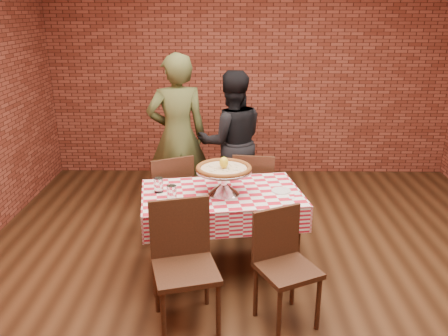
{
  "coord_description": "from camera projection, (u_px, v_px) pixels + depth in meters",
  "views": [
    {
      "loc": [
        -0.31,
        -3.36,
        2.26
      ],
      "look_at": [
        -0.35,
        0.4,
        0.95
      ],
      "focal_mm": 37.17,
      "sensor_mm": 36.0,
      "label": 1
    }
  ],
  "objects": [
    {
      "name": "chair_far_right",
      "position": [
        254.0,
        191.0,
        4.81
      ],
      "size": [
        0.46,
        0.46,
        0.89
      ],
      "primitive_type": null,
      "rotation": [
        0.0,
        0.0,
        3.02
      ],
      "color": "#422314",
      "rests_on": "ground"
    },
    {
      "name": "diner_black",
      "position": [
        232.0,
        142.0,
        5.27
      ],
      "size": [
        0.88,
        0.74,
        1.61
      ],
      "primitive_type": "imported",
      "rotation": [
        0.0,
        0.0,
        3.32
      ],
      "color": "black",
      "rests_on": "ground"
    },
    {
      "name": "water_glass_right",
      "position": [
        159.0,
        185.0,
        3.95
      ],
      "size": [
        0.09,
        0.09,
        0.13
      ],
      "primitive_type": "cylinder",
      "rotation": [
        0.0,
        0.0,
        0.16
      ],
      "color": "white",
      "rests_on": "tablecloth"
    },
    {
      "name": "water_glass_left",
      "position": [
        172.0,
        193.0,
        3.79
      ],
      "size": [
        0.09,
        0.09,
        0.13
      ],
      "primitive_type": "cylinder",
      "rotation": [
        0.0,
        0.0,
        0.16
      ],
      "color": "white",
      "rests_on": "tablecloth"
    },
    {
      "name": "condiment_caddy",
      "position": [
        218.0,
        173.0,
        4.25
      ],
      "size": [
        0.12,
        0.11,
        0.13
      ],
      "primitive_type": "cube",
      "rotation": [
        0.0,
        0.0,
        0.52
      ],
      "color": "silver",
      "rests_on": "tablecloth"
    },
    {
      "name": "ground",
      "position": [
        265.0,
        290.0,
        3.91
      ],
      "size": [
        6.0,
        6.0,
        0.0
      ],
      "primitive_type": "plane",
      "color": "black",
      "rests_on": "ground"
    },
    {
      "name": "chair_near_right",
      "position": [
        288.0,
        272.0,
        3.37
      ],
      "size": [
        0.53,
        0.53,
        0.87
      ],
      "primitive_type": null,
      "rotation": [
        0.0,
        0.0,
        0.46
      ],
      "color": "#422314",
      "rests_on": "ground"
    },
    {
      "name": "table",
      "position": [
        222.0,
        232.0,
        4.1
      ],
      "size": [
        1.45,
        1.0,
        0.75
      ],
      "primitive_type": "cube",
      "rotation": [
        0.0,
        0.0,
        0.16
      ],
      "color": "#422314",
      "rests_on": "ground"
    },
    {
      "name": "pizza",
      "position": [
        224.0,
        169.0,
        3.87
      ],
      "size": [
        0.55,
        0.55,
        0.03
      ],
      "primitive_type": "cylinder",
      "rotation": [
        0.0,
        0.0,
        0.2
      ],
      "color": "beige",
      "rests_on": "pizza_stand"
    },
    {
      "name": "back_wall",
      "position": [
        252.0,
        70.0,
        6.26
      ],
      "size": [
        5.5,
        0.0,
        5.5
      ],
      "primitive_type": "plane",
      "rotation": [
        1.57,
        0.0,
        0.0
      ],
      "color": "maroon",
      "rests_on": "ground"
    },
    {
      "name": "lemon",
      "position": [
        224.0,
        163.0,
        3.85
      ],
      "size": [
        0.09,
        0.09,
        0.1
      ],
      "primitive_type": "ellipsoid",
      "rotation": [
        0.0,
        0.0,
        0.2
      ],
      "color": "yellow",
      "rests_on": "pizza"
    },
    {
      "name": "diner_olive",
      "position": [
        177.0,
        136.0,
        5.13
      ],
      "size": [
        0.75,
        0.6,
        1.82
      ],
      "primitive_type": "imported",
      "rotation": [
        0.0,
        0.0,
        3.41
      ],
      "color": "#474D26",
      "rests_on": "ground"
    },
    {
      "name": "tablecloth",
      "position": [
        222.0,
        204.0,
        4.01
      ],
      "size": [
        1.49,
        1.05,
        0.23
      ],
      "primitive_type": null,
      "rotation": [
        0.0,
        0.0,
        0.16
      ],
      "color": "red",
      "rests_on": "table"
    },
    {
      "name": "chair_near_left",
      "position": [
        185.0,
        269.0,
        3.35
      ],
      "size": [
        0.56,
        0.56,
        0.93
      ],
      "primitive_type": null,
      "rotation": [
        0.0,
        0.0,
        0.27
      ],
      "color": "#422314",
      "rests_on": "ground"
    },
    {
      "name": "sweetener_packet_a",
      "position": [
        291.0,
        198.0,
        3.85
      ],
      "size": [
        0.06,
        0.05,
        0.0
      ],
      "primitive_type": "cube",
      "rotation": [
        0.0,
        0.0,
        0.31
      ],
      "color": "white",
      "rests_on": "tablecloth"
    },
    {
      "name": "pizza_stand",
      "position": [
        224.0,
        182.0,
        3.91
      ],
      "size": [
        0.57,
        0.57,
        0.21
      ],
      "primitive_type": null,
      "rotation": [
        0.0,
        0.0,
        0.2
      ],
      "color": "silver",
      "rests_on": "tablecloth"
    },
    {
      "name": "chair_far_left",
      "position": [
        168.0,
        196.0,
        4.69
      ],
      "size": [
        0.57,
        0.57,
        0.91
      ],
      "primitive_type": null,
      "rotation": [
        0.0,
        0.0,
        3.59
      ],
      "color": "#422314",
      "rests_on": "ground"
    },
    {
      "name": "sweetener_packet_b",
      "position": [
        297.0,
        194.0,
        3.92
      ],
      "size": [
        0.05,
        0.04,
        0.0
      ],
      "primitive_type": "cube",
      "rotation": [
        0.0,
        0.0,
        0.1
      ],
      "color": "white",
      "rests_on": "tablecloth"
    },
    {
      "name": "side_plate",
      "position": [
        281.0,
        191.0,
        3.98
      ],
      "size": [
        0.19,
        0.19,
        0.01
      ],
      "primitive_type": "cylinder",
      "rotation": [
        0.0,
        0.0,
        0.16
      ],
      "color": "white",
      "rests_on": "tablecloth"
    }
  ]
}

